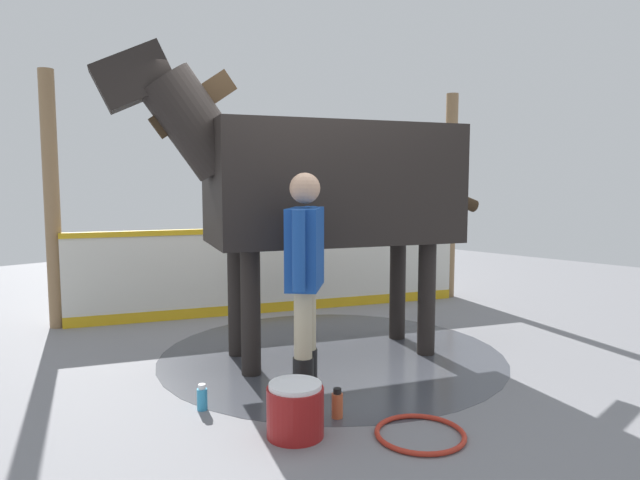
# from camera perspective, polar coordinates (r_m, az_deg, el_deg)

# --- Properties ---
(ground_plane) EXTENTS (16.00, 16.00, 0.02)m
(ground_plane) POSITION_cam_1_polar(r_m,az_deg,el_deg) (5.28, -1.22, -11.56)
(ground_plane) COLOR gray
(wet_patch) EXTENTS (3.12, 3.12, 0.00)m
(wet_patch) POSITION_cam_1_polar(r_m,az_deg,el_deg) (5.29, 1.19, -11.38)
(wet_patch) COLOR #42444C
(wet_patch) RESTS_ON ground
(barrier_wall) EXTENTS (2.02, 4.42, 1.03)m
(barrier_wall) POSITION_cam_1_polar(r_m,az_deg,el_deg) (6.89, -4.30, -3.30)
(barrier_wall) COLOR silver
(barrier_wall) RESTS_ON ground
(roof_post_near) EXTENTS (0.16, 0.16, 2.74)m
(roof_post_near) POSITION_cam_1_polar(r_m,az_deg,el_deg) (6.67, -25.35, 3.58)
(roof_post_near) COLOR olive
(roof_post_near) RESTS_ON ground
(roof_post_far) EXTENTS (0.16, 0.16, 2.74)m
(roof_post_far) POSITION_cam_1_polar(r_m,az_deg,el_deg) (7.90, 12.95, 4.26)
(roof_post_far) COLOR olive
(roof_post_far) RESTS_ON ground
(horse) EXTENTS (1.83, 3.28, 2.66)m
(horse) POSITION_cam_1_polar(r_m,az_deg,el_deg) (5.02, -0.00, 5.77)
(horse) COLOR black
(horse) RESTS_ON ground
(handler) EXTENTS (0.47, 0.53, 1.64)m
(handler) POSITION_cam_1_polar(r_m,az_deg,el_deg) (4.08, -1.51, -3.05)
(handler) COLOR black
(handler) RESTS_ON ground
(wash_bucket) EXTENTS (0.36, 0.36, 0.34)m
(wash_bucket) POSITION_cam_1_polar(r_m,az_deg,el_deg) (3.66, -2.51, -16.69)
(wash_bucket) COLOR maroon
(wash_bucket) RESTS_ON ground
(bottle_shampoo) EXTENTS (0.07, 0.07, 0.18)m
(bottle_shampoo) POSITION_cam_1_polar(r_m,az_deg,el_deg) (4.14, -11.76, -15.29)
(bottle_shampoo) COLOR #3399CC
(bottle_shampoo) RESTS_ON ground
(bottle_spray) EXTENTS (0.08, 0.08, 0.20)m
(bottle_spray) POSITION_cam_1_polar(r_m,az_deg,el_deg) (3.94, 1.75, -16.18)
(bottle_spray) COLOR #CC5933
(bottle_spray) RESTS_ON ground
(hose_coil) EXTENTS (0.57, 0.57, 0.03)m
(hose_coil) POSITION_cam_1_polar(r_m,az_deg,el_deg) (3.76, 10.04, -18.62)
(hose_coil) COLOR #B72D1E
(hose_coil) RESTS_ON ground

